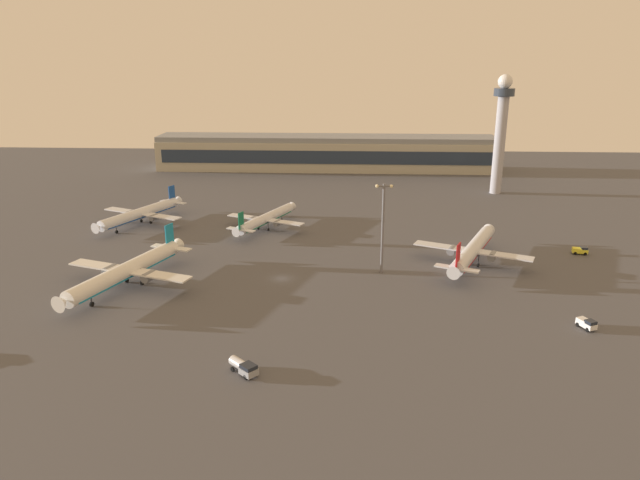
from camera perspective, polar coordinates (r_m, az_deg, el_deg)
ground_plane at (r=151.16m, az=-3.72°, el=-3.74°), size 416.00×416.00×0.00m
terminal_building at (r=291.99m, az=0.58°, el=8.44°), size 163.54×22.40×16.40m
control_tower at (r=248.58m, az=17.12°, el=10.42°), size 8.00×8.00×47.15m
airplane_terminal_side at (r=151.67m, az=-18.13°, el=-2.83°), size 33.63×42.74×11.28m
airplane_taxiway_distant at (r=165.20m, az=14.55°, el=-0.93°), size 30.85×39.05×10.59m
airplane_far_stand at (r=192.69m, az=-5.27°, el=2.06°), size 26.50×33.57×9.07m
airplane_mid_apron at (r=205.66m, az=-16.92°, el=2.47°), size 29.53×37.39×10.12m
baggage_tractor at (r=136.07m, az=24.41°, el=-7.37°), size 3.50×4.58×2.25m
maintenance_van at (r=184.10m, az=23.89°, el=-0.92°), size 4.38×2.55×2.25m
fuel_truck at (r=108.95m, az=-7.39°, el=-12.06°), size 6.05×5.82×2.35m
apron_light_central at (r=151.10m, az=6.11°, el=1.68°), size 4.80×0.90×23.82m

